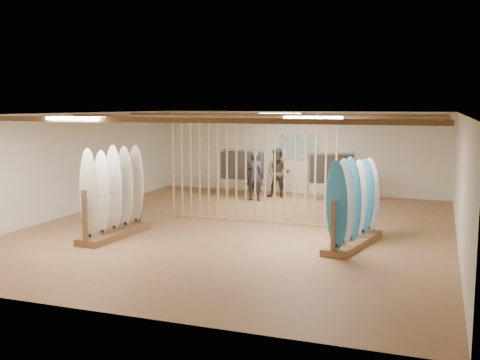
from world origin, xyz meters
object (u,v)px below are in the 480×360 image
(clothing_rack_a, at_px, (242,165))
(clothing_rack_b, at_px, (332,169))
(rack_right, at_px, (354,216))
(shopper_a, at_px, (255,172))
(shopper_b, at_px, (278,170))
(rack_left, at_px, (114,207))

(clothing_rack_a, bearing_deg, clothing_rack_b, 7.49)
(rack_right, distance_m, clothing_rack_b, 5.86)
(shopper_a, relative_size, shopper_b, 0.97)
(rack_left, xyz_separation_m, shopper_b, (2.02, 6.59, 0.22))
(clothing_rack_b, bearing_deg, rack_right, -91.94)
(rack_right, height_order, clothing_rack_a, rack_right)
(shopper_b, bearing_deg, clothing_rack_b, 1.65)
(clothing_rack_a, height_order, shopper_b, shopper_b)
(rack_right, bearing_deg, clothing_rack_b, 117.41)
(clothing_rack_a, bearing_deg, shopper_b, 9.84)
(clothing_rack_a, bearing_deg, shopper_a, -40.00)
(rack_right, xyz_separation_m, shopper_a, (-3.83, 4.84, 0.24))
(rack_right, height_order, clothing_rack_b, rack_right)
(clothing_rack_a, xyz_separation_m, clothing_rack_b, (2.93, 0.22, -0.03))
(clothing_rack_a, xyz_separation_m, shopper_a, (0.63, -0.59, -0.14))
(rack_right, xyz_separation_m, shopper_b, (-3.26, 5.57, 0.27))
(rack_left, bearing_deg, clothing_rack_a, 86.46)
(clothing_rack_b, distance_m, shopper_a, 2.44)
(clothing_rack_b, bearing_deg, rack_left, -136.43)
(clothing_rack_a, height_order, clothing_rack_b, clothing_rack_a)
(clothing_rack_a, bearing_deg, rack_left, -94.09)
(clothing_rack_a, relative_size, shopper_b, 0.87)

